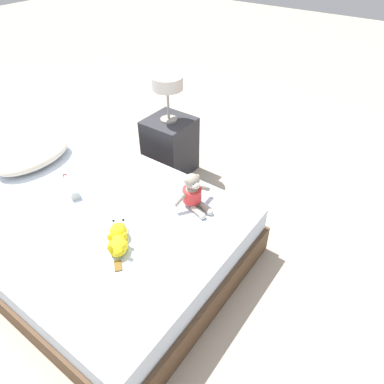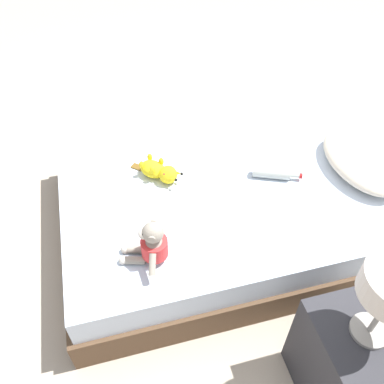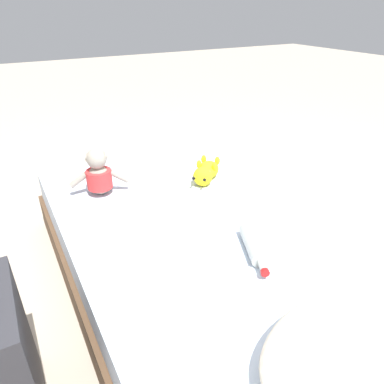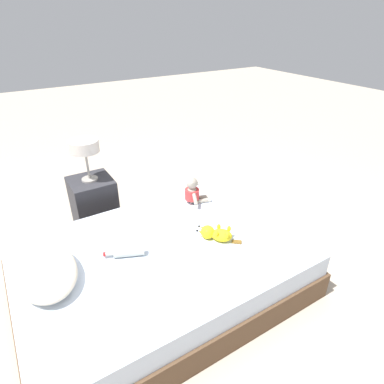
{
  "view_description": "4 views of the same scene",
  "coord_description": "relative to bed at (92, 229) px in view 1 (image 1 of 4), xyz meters",
  "views": [
    {
      "loc": [
        -0.94,
        -1.51,
        1.84
      ],
      "look_at": [
        0.42,
        -0.52,
        0.47
      ],
      "focal_mm": 32.49,
      "sensor_mm": 36.0,
      "label": 1
    },
    {
      "loc": [
        1.53,
        -0.64,
        1.92
      ],
      "look_at": [
        0.16,
        -0.27,
        0.48
      ],
      "focal_mm": 37.96,
      "sensor_mm": 36.0,
      "label": 2
    },
    {
      "loc": [
        0.77,
        1.03,
        1.2
      ],
      "look_at": [
        0.08,
        -0.21,
        0.43
      ],
      "focal_mm": 32.88,
      "sensor_mm": 36.0,
      "label": 3
    },
    {
      "loc": [
        -1.61,
        0.74,
        1.8
      ],
      "look_at": [
        0.42,
        -0.52,
        0.47
      ],
      "focal_mm": 30.33,
      "sensor_mm": 36.0,
      "label": 4
    }
  ],
  "objects": [
    {
      "name": "plush_yellow_creature",
      "position": [
        -0.1,
        -0.39,
        0.23
      ],
      "size": [
        0.28,
        0.27,
        0.1
      ],
      "color": "yellow",
      "rests_on": "bed"
    },
    {
      "name": "nightstand",
      "position": [
        1.04,
        0.16,
        0.07
      ],
      "size": [
        0.37,
        0.37,
        0.5
      ],
      "color": "#2D2D33",
      "rests_on": "ground_plane"
    },
    {
      "name": "glass_bottle",
      "position": [
        0.05,
        0.21,
        0.22
      ],
      "size": [
        0.15,
        0.27,
        0.06
      ],
      "color": "#B7BCB2",
      "rests_on": "bed"
    },
    {
      "name": "bedside_lamp",
      "position": [
        1.04,
        0.16,
        0.62
      ],
      "size": [
        0.24,
        0.24,
        0.37
      ],
      "color": "gray",
      "rests_on": "nightstand"
    },
    {
      "name": "ground_plane",
      "position": [
        0.0,
        0.0,
        -0.18
      ],
      "size": [
        16.0,
        16.0,
        0.0
      ],
      "primitive_type": "plane",
      "color": "#B7A893"
    },
    {
      "name": "pillow",
      "position": [
        0.12,
        0.72,
        0.25
      ],
      "size": [
        0.58,
        0.36,
        0.13
      ],
      "color": "beige",
      "rests_on": "bed"
    },
    {
      "name": "plush_monkey",
      "position": [
        0.42,
        -0.53,
        0.28
      ],
      "size": [
        0.28,
        0.24,
        0.24
      ],
      "color": "#9E9384",
      "rests_on": "bed"
    },
    {
      "name": "bed",
      "position": [
        0.0,
        0.0,
        0.0
      ],
      "size": [
        1.37,
        1.94,
        0.37
      ],
      "color": "brown",
      "rests_on": "ground_plane"
    }
  ]
}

